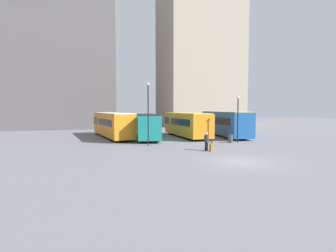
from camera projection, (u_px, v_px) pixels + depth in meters
name	position (u px, v px, depth m)	size (l,w,h in m)	color
ground_plane	(240.00, 162.00, 17.94)	(160.00, 160.00, 0.00)	slate
building_block_left	(35.00, 39.00, 50.20)	(28.98, 16.44, 34.07)	#5B5656
building_block_right	(198.00, 40.00, 59.41)	(16.48, 14.94, 38.35)	tan
bus_0	(112.00, 124.00, 33.37)	(4.40, 12.61, 3.13)	orange
bus_1	(147.00, 125.00, 31.98)	(3.97, 10.44, 2.98)	#19847F
bus_2	(186.00, 124.00, 33.84)	(2.92, 10.51, 3.12)	orange
bus_3	(225.00, 123.00, 35.04)	(3.77, 11.82, 3.30)	#1E56A3
traveler	(206.00, 140.00, 22.72)	(0.42, 0.42, 1.58)	black
suitcase	(211.00, 147.00, 22.38)	(0.19, 0.36, 0.96)	#B27A1E
lamp_post_0	(238.00, 115.00, 27.90)	(0.28, 0.28, 4.94)	black
lamp_post_1	(148.00, 109.00, 25.51)	(0.28, 0.28, 6.17)	black
trash_bin	(230.00, 139.00, 28.09)	(0.52, 0.52, 0.85)	#47474C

